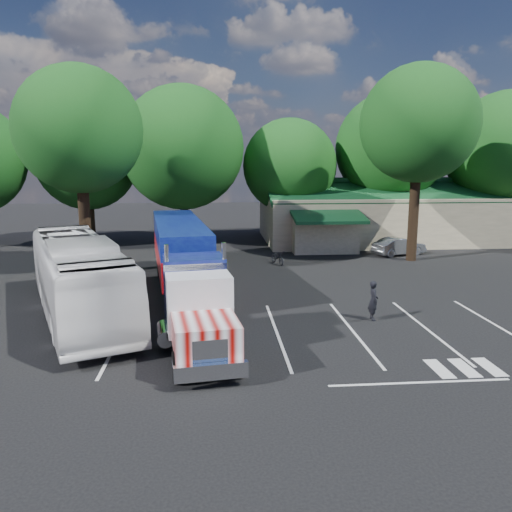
{
  "coord_description": "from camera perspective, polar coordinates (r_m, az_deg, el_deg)",
  "views": [
    {
      "loc": [
        -2.52,
        -25.47,
        7.02
      ],
      "look_at": [
        -0.31,
        0.64,
        2.0
      ],
      "focal_mm": 35.0,
      "sensor_mm": 36.0,
      "label": 1
    }
  ],
  "objects": [
    {
      "name": "tree_row_d",
      "position": [
        43.47,
        3.86,
        10.25
      ],
      "size": [
        8.0,
        8.0,
        10.6
      ],
      "color": "black",
      "rests_on": "ground"
    },
    {
      "name": "ground",
      "position": [
        26.54,
        0.79,
        -4.49
      ],
      "size": [
        120.0,
        120.0,
        0.0
      ],
      "primitive_type": "plane",
      "color": "black",
      "rests_on": "ground"
    },
    {
      "name": "semi_truck",
      "position": [
        25.28,
        -8.36,
        -0.13
      ],
      "size": [
        4.96,
        19.18,
        3.99
      ],
      "rotation": [
        0.0,
        0.0,
        0.14
      ],
      "color": "black",
      "rests_on": "ground"
    },
    {
      "name": "tree_row_c",
      "position": [
        41.76,
        -8.42,
        12.13
      ],
      "size": [
        10.0,
        10.0,
        13.05
      ],
      "color": "black",
      "rests_on": "ground"
    },
    {
      "name": "silver_sedan",
      "position": [
        39.07,
        16.03,
        1.08
      ],
      "size": [
        4.35,
        2.67,
        1.35
      ],
      "primitive_type": "imported",
      "rotation": [
        0.0,
        0.0,
        1.9
      ],
      "color": "#929599",
      "rests_on": "ground"
    },
    {
      "name": "event_hall",
      "position": [
        46.49,
        15.72,
        4.5
      ],
      "size": [
        24.2,
        14.12,
        5.55
      ],
      "color": "beige",
      "rests_on": "ground"
    },
    {
      "name": "tour_bus",
      "position": [
        23.98,
        -19.57,
        -2.32
      ],
      "size": [
        7.7,
        13.27,
        3.64
      ],
      "primitive_type": "imported",
      "rotation": [
        0.0,
        0.0,
        0.38
      ],
      "color": "silver",
      "rests_on": "ground"
    },
    {
      "name": "tree_near_right",
      "position": [
        36.84,
        18.12,
        14.13
      ],
      "size": [
        8.0,
        8.0,
        13.5
      ],
      "color": "black",
      "rests_on": "ground"
    },
    {
      "name": "tree_near_left",
      "position": [
        32.52,
        -19.58,
        13.4
      ],
      "size": [
        7.6,
        7.6,
        12.65
      ],
      "color": "black",
      "rests_on": "ground"
    },
    {
      "name": "tree_row_f",
      "position": [
        49.39,
        26.78,
        10.6
      ],
      "size": [
        10.4,
        10.4,
        13.0
      ],
      "color": "black",
      "rests_on": "ground"
    },
    {
      "name": "woman",
      "position": [
        22.91,
        13.26,
        -4.97
      ],
      "size": [
        0.43,
        0.66,
        1.79
      ],
      "primitive_type": "imported",
      "rotation": [
        0.0,
        0.0,
        1.56
      ],
      "color": "black",
      "rests_on": "ground"
    },
    {
      "name": "tree_row_b",
      "position": [
        44.52,
        -18.77,
        10.43
      ],
      "size": [
        8.4,
        8.4,
        11.35
      ],
      "color": "black",
      "rests_on": "ground"
    },
    {
      "name": "bicycle",
      "position": [
        34.38,
        2.48,
        -0.15
      ],
      "size": [
        1.16,
        1.9,
        0.94
      ],
      "primitive_type": "imported",
      "rotation": [
        0.0,
        0.0,
        0.32
      ],
      "color": "black",
      "rests_on": "ground"
    },
    {
      "name": "tree_row_e",
      "position": [
        46.17,
        15.14,
        11.8
      ],
      "size": [
        9.6,
        9.6,
        12.9
      ],
      "color": "black",
      "rests_on": "ground"
    }
  ]
}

